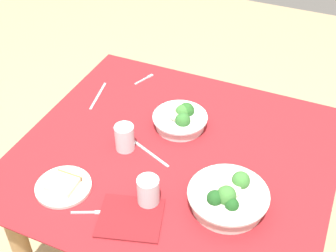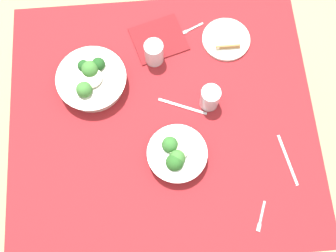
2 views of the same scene
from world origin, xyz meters
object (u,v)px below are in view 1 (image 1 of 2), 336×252
Objects in this scene: broccoli_bowl_near at (181,119)px; table_knife_right at (98,96)px; water_glass_center at (125,138)px; bread_side_plate at (63,186)px; broccoli_bowl_far at (228,198)px; table_knife_left at (151,154)px; fork_by_near_bowl at (145,79)px; napkin_folded_upper at (130,218)px; fork_by_far_bowl at (89,212)px; water_glass_side at (148,191)px.

broccoli_bowl_near is 1.11× the size of table_knife_right.
table_knife_right is at bearing -43.22° from water_glass_center.
bread_side_plate is 0.54m from table_knife_right.
broccoli_bowl_far is 0.36m from table_knife_left.
fork_by_near_bowl is at bearing 135.76° from table_knife_right.
table_knife_left is at bearing -20.09° from broccoli_bowl_far.
broccoli_bowl_far is 0.45m from water_glass_center.
napkin_folded_upper is (0.27, 0.17, -0.04)m from broccoli_bowl_far.
fork_by_far_bowl is 0.52× the size of table_knife_left.
fork_by_far_bowl is 0.65m from table_knife_right.
napkin_folded_upper is (-0.43, 0.54, 0.00)m from table_knife_right.
water_glass_side reaches higher than broccoli_bowl_near.
bread_side_plate is at bearing 131.29° from fork_by_far_bowl.
napkin_folded_upper is at bearing 120.44° from water_glass_center.
broccoli_bowl_far is 1.38× the size of table_knife_left.
table_knife_left is 0.44m from table_knife_right.
fork_by_near_bowl and table_knife_right have the same top height.
table_knife_right is (0.26, -0.25, -0.05)m from water_glass_center.
water_glass_center reaches higher than table_knife_right.
water_glass_center is 0.51× the size of napkin_folded_upper.
fork_by_near_bowl is at bearing -87.24° from bread_side_plate.
napkin_folded_upper is (-0.30, 0.74, 0.00)m from fork_by_near_bowl.
water_glass_side is 0.53× the size of table_knife_right.
broccoli_bowl_far is 0.32m from napkin_folded_upper.
bread_side_plate is 0.15m from fork_by_far_bowl.
broccoli_bowl_near is at bearing -86.79° from napkin_folded_upper.
fork_by_near_bowl is at bearing -63.18° from water_glass_side.
broccoli_bowl_near is 0.50m from napkin_folded_upper.
water_glass_center reaches higher than table_knife_left.
broccoli_bowl_near reaches higher than table_knife_left.
water_glass_center is at bearing -14.82° from broccoli_bowl_far.
napkin_folded_upper reaches higher than fork_by_near_bowl.
table_knife_left is (-0.06, -0.33, -0.00)m from fork_by_far_bowl.
water_glass_side is 0.54× the size of table_knife_left.
bread_side_plate reaches higher than fork_by_far_bowl.
broccoli_bowl_near is 0.41m from water_glass_side.
broccoli_bowl_near is 2.17× the size of fork_by_far_bowl.
broccoli_bowl_far reaches higher than fork_by_far_bowl.
water_glass_side is (0.24, 0.09, 0.01)m from broccoli_bowl_far.
water_glass_center is at bearing 71.78° from fork_by_far_bowl.
broccoli_bowl_near reaches higher than napkin_folded_upper.
water_glass_center is at bearing 54.85° from broccoli_bowl_near.
fork_by_near_bowl is 0.52× the size of napkin_folded_upper.
broccoli_bowl_far reaches higher than table_knife_right.
fork_by_far_bowl is 0.34m from table_knife_left.
table_knife_left is 0.95× the size of napkin_folded_upper.
table_knife_left and table_knife_right have the same top height.
bread_side_plate is 0.30m from water_glass_side.
table_knife_left is (0.04, 0.20, -0.03)m from broccoli_bowl_near.
broccoli_bowl_far is 2.53× the size of fork_by_near_bowl.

